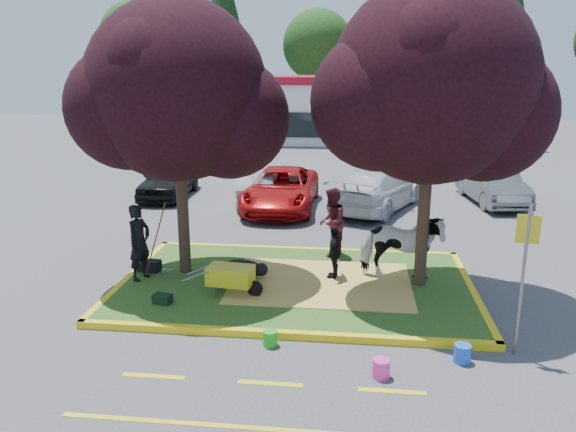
# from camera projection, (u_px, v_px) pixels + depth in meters

# --- Properties ---
(ground) EXTENTS (90.00, 90.00, 0.00)m
(ground) POSITION_uv_depth(u_px,v_px,m) (296.00, 288.00, 13.34)
(ground) COLOR #424244
(ground) RESTS_ON ground
(median_island) EXTENTS (8.00, 5.00, 0.15)m
(median_island) POSITION_uv_depth(u_px,v_px,m) (296.00, 285.00, 13.32)
(median_island) COLOR #264C18
(median_island) RESTS_ON ground
(curb_near) EXTENTS (8.30, 0.16, 0.15)m
(curb_near) POSITION_uv_depth(u_px,v_px,m) (282.00, 335.00, 10.85)
(curb_near) COLOR yellow
(curb_near) RESTS_ON ground
(curb_far) EXTENTS (8.30, 0.16, 0.15)m
(curb_far) POSITION_uv_depth(u_px,v_px,m) (305.00, 250.00, 15.80)
(curb_far) COLOR yellow
(curb_far) RESTS_ON ground
(curb_left) EXTENTS (0.16, 5.30, 0.15)m
(curb_left) POSITION_uv_depth(u_px,v_px,m) (131.00, 277.00, 13.77)
(curb_left) COLOR yellow
(curb_left) RESTS_ON ground
(curb_right) EXTENTS (0.16, 5.30, 0.15)m
(curb_right) POSITION_uv_depth(u_px,v_px,m) (472.00, 292.00, 12.87)
(curb_right) COLOR yellow
(curb_right) RESTS_ON ground
(straw_bedding) EXTENTS (4.20, 3.00, 0.01)m
(straw_bedding) POSITION_uv_depth(u_px,v_px,m) (321.00, 283.00, 13.23)
(straw_bedding) COLOR #D3BD57
(straw_bedding) RESTS_ON median_island
(tree_purple_left) EXTENTS (5.06, 4.20, 6.51)m
(tree_purple_left) POSITION_uv_depth(u_px,v_px,m) (178.00, 99.00, 12.88)
(tree_purple_left) COLOR black
(tree_purple_left) RESTS_ON median_island
(tree_purple_right) EXTENTS (5.30, 4.40, 6.82)m
(tree_purple_right) POSITION_uv_depth(u_px,v_px,m) (433.00, 92.00, 12.01)
(tree_purple_right) COLOR black
(tree_purple_right) RESTS_ON median_island
(fire_lane_stripe_a) EXTENTS (1.10, 0.12, 0.01)m
(fire_lane_stripe_a) POSITION_uv_depth(u_px,v_px,m) (154.00, 376.00, 9.53)
(fire_lane_stripe_a) COLOR yellow
(fire_lane_stripe_a) RESTS_ON ground
(fire_lane_stripe_b) EXTENTS (1.10, 0.12, 0.01)m
(fire_lane_stripe_b) POSITION_uv_depth(u_px,v_px,m) (270.00, 383.00, 9.31)
(fire_lane_stripe_b) COLOR yellow
(fire_lane_stripe_b) RESTS_ON ground
(fire_lane_stripe_c) EXTENTS (1.10, 0.12, 0.01)m
(fire_lane_stripe_c) POSITION_uv_depth(u_px,v_px,m) (392.00, 391.00, 9.09)
(fire_lane_stripe_c) COLOR yellow
(fire_lane_stripe_c) RESTS_ON ground
(fire_lane_long) EXTENTS (6.00, 0.10, 0.01)m
(fire_lane_long) POSITION_uv_depth(u_px,v_px,m) (258.00, 428.00, 8.16)
(fire_lane_long) COLOR yellow
(fire_lane_long) RESTS_ON ground
(retail_building) EXTENTS (20.40, 8.40, 4.40)m
(retail_building) POSITION_uv_depth(u_px,v_px,m) (364.00, 108.00, 39.38)
(retail_building) COLOR silver
(retail_building) RESTS_ON ground
(treeline) EXTENTS (46.58, 7.80, 14.63)m
(treeline) POSITION_uv_depth(u_px,v_px,m) (356.00, 33.00, 47.28)
(treeline) COLOR black
(treeline) RESTS_ON ground
(cow) EXTENTS (2.03, 1.09, 1.65)m
(cow) POSITION_uv_depth(u_px,v_px,m) (401.00, 247.00, 13.21)
(cow) COLOR white
(cow) RESTS_ON median_island
(calf) EXTENTS (1.17, 0.84, 0.46)m
(calf) POSITION_uv_depth(u_px,v_px,m) (241.00, 269.00, 13.47)
(calf) COLOR black
(calf) RESTS_ON median_island
(handler) EXTENTS (0.64, 0.78, 1.82)m
(handler) POSITION_uv_depth(u_px,v_px,m) (139.00, 242.00, 13.26)
(handler) COLOR black
(handler) RESTS_ON median_island
(visitor_a) EXTENTS (0.82, 0.99, 1.85)m
(visitor_a) POSITION_uv_depth(u_px,v_px,m) (332.00, 222.00, 14.94)
(visitor_a) COLOR #451321
(visitor_a) RESTS_ON median_island
(visitor_b) EXTENTS (0.42, 0.79, 1.29)m
(visitor_b) POSITION_uv_depth(u_px,v_px,m) (334.00, 252.00, 13.41)
(visitor_b) COLOR black
(visitor_b) RESTS_ON median_island
(wheelbarrow) EXTENTS (1.79, 0.70, 0.67)m
(wheelbarrow) POSITION_uv_depth(u_px,v_px,m) (231.00, 276.00, 12.41)
(wheelbarrow) COLOR black
(wheelbarrow) RESTS_ON median_island
(gear_bag_dark) EXTENTS (0.58, 0.36, 0.28)m
(gear_bag_dark) POSITION_uv_depth(u_px,v_px,m) (149.00, 266.00, 13.97)
(gear_bag_dark) COLOR black
(gear_bag_dark) RESTS_ON median_island
(gear_bag_green) EXTENTS (0.43, 0.32, 0.21)m
(gear_bag_green) POSITION_uv_depth(u_px,v_px,m) (162.00, 299.00, 12.07)
(gear_bag_green) COLOR black
(gear_bag_green) RESTS_ON median_island
(sign_post) EXTENTS (0.40, 0.09, 2.84)m
(sign_post) POSITION_uv_depth(u_px,v_px,m) (524.00, 262.00, 9.81)
(sign_post) COLOR slate
(sign_post) RESTS_ON ground
(bucket_green) EXTENTS (0.29, 0.29, 0.30)m
(bucket_green) POSITION_uv_depth(u_px,v_px,m) (270.00, 338.00, 10.54)
(bucket_green) COLOR green
(bucket_green) RESTS_ON ground
(bucket_pink) EXTENTS (0.34, 0.34, 0.33)m
(bucket_pink) POSITION_uv_depth(u_px,v_px,m) (381.00, 368.00, 9.47)
(bucket_pink) COLOR #F135A2
(bucket_pink) RESTS_ON ground
(bucket_blue) EXTENTS (0.35, 0.35, 0.33)m
(bucket_blue) POSITION_uv_depth(u_px,v_px,m) (462.00, 353.00, 9.95)
(bucket_blue) COLOR blue
(bucket_blue) RESTS_ON ground
(car_black) EXTENTS (1.85, 4.29, 1.44)m
(car_black) POSITION_uv_depth(u_px,v_px,m) (169.00, 179.00, 22.44)
(car_black) COLOR black
(car_black) RESTS_ON ground
(car_silver) EXTENTS (2.08, 4.08, 1.28)m
(car_silver) POSITION_uv_depth(u_px,v_px,m) (254.00, 186.00, 21.59)
(car_silver) COLOR #AFB2B7
(car_silver) RESTS_ON ground
(car_red) EXTENTS (2.49, 5.32, 1.47)m
(car_red) POSITION_uv_depth(u_px,v_px,m) (281.00, 189.00, 20.52)
(car_red) COLOR #A50D0E
(car_red) RESTS_ON ground
(car_white) EXTENTS (3.96, 5.55, 1.49)m
(car_white) POSITION_uv_depth(u_px,v_px,m) (376.00, 189.00, 20.40)
(car_white) COLOR silver
(car_white) RESTS_ON ground
(car_grey) EXTENTS (2.11, 4.59, 1.46)m
(car_grey) POSITION_uv_depth(u_px,v_px,m) (492.00, 184.00, 21.41)
(car_grey) COLOR #525459
(car_grey) RESTS_ON ground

